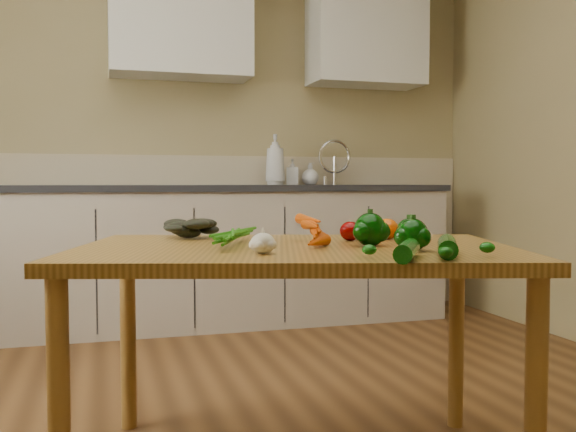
% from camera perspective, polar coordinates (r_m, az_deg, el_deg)
% --- Properties ---
extents(room, '(4.04, 5.04, 2.64)m').
position_cam_1_polar(room, '(2.19, 0.02, 11.68)').
color(room, brown).
rests_on(room, ground).
extents(counter_run, '(2.84, 0.64, 1.14)m').
position_cam_1_polar(counter_run, '(4.20, -4.94, -3.28)').
color(counter_run, '#AFA292').
rests_on(counter_run, ground).
extents(upper_cabinets, '(2.15, 0.35, 0.70)m').
position_cam_1_polar(upper_cabinets, '(4.49, -1.46, 16.30)').
color(upper_cabinets, silver).
rests_on(upper_cabinets, room).
extents(table, '(1.52, 1.19, 0.72)m').
position_cam_1_polar(table, '(2.01, 0.63, -4.93)').
color(table, olive).
rests_on(table, ground).
extents(soap_bottle_a, '(0.16, 0.16, 0.34)m').
position_cam_1_polar(soap_bottle_a, '(4.33, -1.15, 5.04)').
color(soap_bottle_a, silver).
rests_on(soap_bottle_a, counter_run).
extents(soap_bottle_b, '(0.10, 0.10, 0.18)m').
position_cam_1_polar(soap_bottle_b, '(4.43, 0.40, 3.94)').
color(soap_bottle_b, silver).
rests_on(soap_bottle_b, counter_run).
extents(soap_bottle_c, '(0.16, 0.16, 0.15)m').
position_cam_1_polar(soap_bottle_c, '(4.50, 1.99, 3.76)').
color(soap_bottle_c, silver).
rests_on(soap_bottle_c, counter_run).
extents(carrot_bunch, '(0.29, 0.25, 0.07)m').
position_cam_1_polar(carrot_bunch, '(2.03, -0.01, -1.64)').
color(carrot_bunch, '#C74604').
rests_on(carrot_bunch, table).
extents(leafy_greens, '(0.19, 0.17, 0.10)m').
position_cam_1_polar(leafy_greens, '(2.30, -8.60, -0.77)').
color(leafy_greens, black).
rests_on(leafy_greens, table).
extents(garlic_bulb, '(0.07, 0.07, 0.06)m').
position_cam_1_polar(garlic_bulb, '(1.77, -2.26, -2.45)').
color(garlic_bulb, beige).
rests_on(garlic_bulb, table).
extents(pepper_a, '(0.10, 0.10, 0.10)m').
position_cam_1_polar(pepper_a, '(2.01, 7.31, -1.20)').
color(pepper_a, '#032F02').
rests_on(pepper_a, table).
extents(pepper_b, '(0.08, 0.08, 0.08)m').
position_cam_1_polar(pepper_b, '(2.10, 10.72, -1.34)').
color(pepper_b, '#032F02').
rests_on(pepper_b, table).
extents(pepper_c, '(0.09, 0.09, 0.09)m').
position_cam_1_polar(pepper_c, '(1.89, 11.02, -1.67)').
color(pepper_c, '#032F02').
rests_on(pepper_c, table).
extents(tomato_a, '(0.07, 0.07, 0.07)m').
position_cam_1_polar(tomato_a, '(2.18, 5.55, -1.34)').
color(tomato_a, '#7E0202').
rests_on(tomato_a, table).
extents(tomato_b, '(0.08, 0.08, 0.07)m').
position_cam_1_polar(tomato_b, '(2.25, 8.82, -1.14)').
color(tomato_b, '#CD5105').
rests_on(tomato_b, table).
extents(tomato_c, '(0.08, 0.08, 0.07)m').
position_cam_1_polar(tomato_c, '(2.18, 10.63, -1.31)').
color(tomato_c, '#CD5105').
rests_on(tomato_c, table).
extents(zucchini_a, '(0.14, 0.20, 0.05)m').
position_cam_1_polar(zucchini_a, '(1.77, 13.99, -2.65)').
color(zucchini_a, '#074207').
rests_on(zucchini_a, table).
extents(zucchini_b, '(0.15, 0.19, 0.05)m').
position_cam_1_polar(zucchini_b, '(1.66, 10.53, -3.06)').
color(zucchini_b, '#074207').
rests_on(zucchini_b, table).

